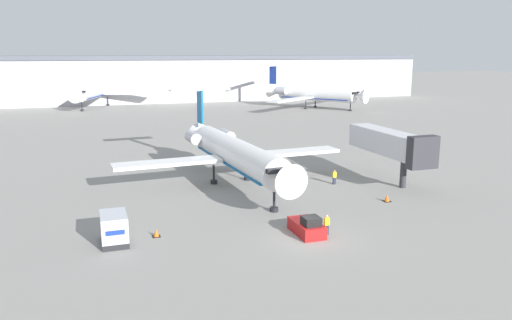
{
  "coord_description": "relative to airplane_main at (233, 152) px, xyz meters",
  "views": [
    {
      "loc": [
        -16.19,
        -34.0,
        14.48
      ],
      "look_at": [
        0.0,
        13.41,
        3.69
      ],
      "focal_mm": 35.0,
      "sensor_mm": 36.0,
      "label": 1
    }
  ],
  "objects": [
    {
      "name": "ground_plane",
      "position": [
        0.96,
        -18.38,
        -3.69
      ],
      "size": [
        600.0,
        600.0,
        0.0
      ],
      "primitive_type": "plane",
      "color": "gray"
    },
    {
      "name": "luggage_cart",
      "position": [
        -13.81,
        -14.3,
        -2.5
      ],
      "size": [
        1.97,
        3.24,
        2.38
      ],
      "color": "#232326",
      "rests_on": "ground"
    },
    {
      "name": "traffic_cone_left",
      "position": [
        -10.57,
        -13.9,
        -3.38
      ],
      "size": [
        0.63,
        0.63,
        0.64
      ],
      "color": "black",
      "rests_on": "ground"
    },
    {
      "name": "jet_bridge",
      "position": [
        17.11,
        -4.8,
        0.77
      ],
      "size": [
        3.2,
        13.44,
        6.19
      ],
      "color": "#2D2D33",
      "rests_on": "ground"
    },
    {
      "name": "traffic_cone_right",
      "position": [
        12.5,
        -11.52,
        -3.34
      ],
      "size": [
        0.71,
        0.71,
        0.73
      ],
      "color": "black",
      "rests_on": "ground"
    },
    {
      "name": "terminal_building",
      "position": [
        0.96,
        101.62,
        3.17
      ],
      "size": [
        180.0,
        16.8,
        13.66
      ],
      "color": "#B2B2B7",
      "rests_on": "ground"
    },
    {
      "name": "pushback_tug",
      "position": [
        1.14,
        -17.29,
        -3.06
      ],
      "size": [
        1.92,
        3.78,
        1.72
      ],
      "color": "#B21919",
      "rests_on": "ground"
    },
    {
      "name": "airplane_parked_far_right",
      "position": [
        -12.11,
        93.03,
        0.64
      ],
      "size": [
        29.72,
        32.52,
        11.4
      ],
      "color": "white",
      "rests_on": "ground"
    },
    {
      "name": "worker_near_tug",
      "position": [
        2.63,
        -17.86,
        -2.83
      ],
      "size": [
        0.4,
        0.24,
        1.65
      ],
      "color": "#232838",
      "rests_on": "ground"
    },
    {
      "name": "worker_by_wing",
      "position": [
        10.66,
        -3.84,
        -2.85
      ],
      "size": [
        0.4,
        0.24,
        1.62
      ],
      "color": "#232838",
      "rests_on": "ground"
    },
    {
      "name": "airplane_main",
      "position": [
        0.0,
        0.0,
        0.0
      ],
      "size": [
        26.49,
        28.42,
        9.8
      ],
      "color": "white",
      "rests_on": "ground"
    },
    {
      "name": "airplane_parked_far_left",
      "position": [
        42.13,
        68.3,
        0.28
      ],
      "size": [
        33.14,
        27.33,
        11.05
      ],
      "color": "white",
      "rests_on": "ground"
    }
  ]
}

